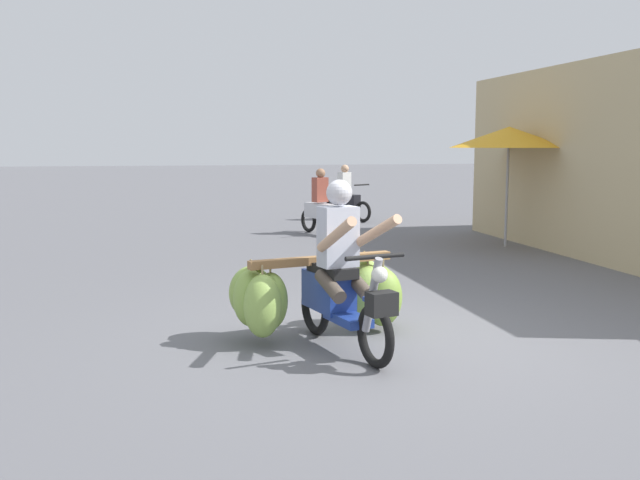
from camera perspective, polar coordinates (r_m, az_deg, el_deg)
The scene contains 5 objects.
ground_plane at distance 7.06m, azimuth 6.01°, elevation -7.95°, with size 120.00×120.00×0.00m, color slate.
motorbike_main_loaded at distance 6.95m, azimuth 0.71°, elevation -4.04°, with size 1.87×1.96×1.58m.
motorbike_distant_ahead_left at distance 15.05m, azimuth 0.11°, elevation 2.60°, with size 0.80×1.52×1.40m.
motorbike_distant_ahead_right at distance 17.89m, azimuth 2.06°, elevation 3.40°, with size 0.91×1.44×1.40m.
market_umbrella_near_shop at distance 13.63m, azimuth 14.94°, elevation 7.98°, with size 2.17×2.17×2.23m.
Camera 1 is at (-2.14, -6.45, 1.89)m, focal length 39.84 mm.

